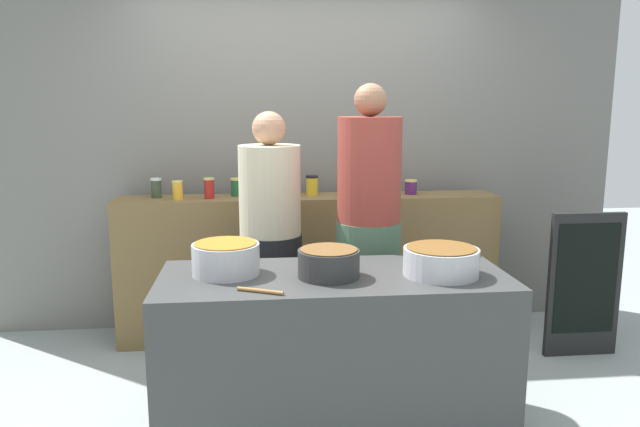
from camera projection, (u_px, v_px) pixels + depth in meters
The scene contains 19 objects.
ground at pixel (326, 408), 3.39m from camera, with size 12.00×12.00×0.00m, color gray.
storefront_wall at pixel (305, 128), 4.53m from camera, with size 4.80×0.12×3.00m, color slate.
display_shelf at pixel (309, 267), 4.37m from camera, with size 2.70×0.36×1.04m, color brown.
prep_table at pixel (334, 358), 3.01m from camera, with size 1.70×0.70×0.87m, color #393A3A.
preserve_jar_0 at pixel (156, 188), 4.19m from camera, with size 0.07×0.07×0.14m.
preserve_jar_1 at pixel (178, 190), 4.11m from camera, with size 0.07×0.07×0.13m.
preserve_jar_2 at pixel (209, 188), 4.15m from camera, with size 0.07×0.07×0.14m.
preserve_jar_3 at pixel (237, 187), 4.27m from camera, with size 0.09×0.09×0.13m.
preserve_jar_4 at pixel (286, 188), 4.32m from camera, with size 0.08×0.08×0.10m.
preserve_jar_5 at pixel (312, 185), 4.31m from camera, with size 0.09×0.09×0.14m.
preserve_jar_6 at pixel (350, 188), 4.29m from camera, with size 0.09×0.09×0.11m.
preserve_jar_7 at pixel (411, 187), 4.35m from camera, with size 0.09×0.09×0.10m.
cooking_pot_left at pixel (226, 259), 2.93m from camera, with size 0.33×0.33×0.16m.
cooking_pot_center at pixel (329, 263), 2.88m from camera, with size 0.30×0.30×0.14m.
cooking_pot_right at pixel (441, 261), 2.91m from camera, with size 0.37×0.37×0.14m.
wooden_spoon at pixel (260, 291), 2.65m from camera, with size 0.02×0.02×0.22m, color #9E703D.
cook_with_tongs at pixel (271, 259), 3.74m from camera, with size 0.39×0.39×1.64m.
cook_in_cap at pixel (368, 251), 3.60m from camera, with size 0.39×0.39×1.80m.
chalkboard_sign at pixel (584, 284), 4.02m from camera, with size 0.50×0.05×0.98m.
Camera 1 is at (-0.36, -3.11, 1.69)m, focal length 33.83 mm.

